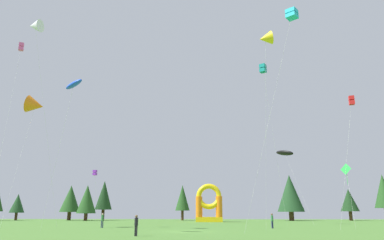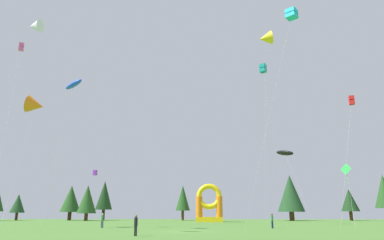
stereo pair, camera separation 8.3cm
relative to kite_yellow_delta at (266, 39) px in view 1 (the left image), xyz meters
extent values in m
plane|color=#47752D|center=(-8.22, 2.08, -19.10)|extent=(120.00, 120.00, 0.00)
cone|color=yellow|center=(0.00, 0.00, 0.01)|extent=(1.53, 1.45, 1.58)
cylinder|color=silver|center=(-0.11, 2.37, -9.54)|extent=(0.23, 4.76, 19.11)
ellipsoid|color=blue|center=(-19.18, -1.23, -5.08)|extent=(2.54, 2.22, 1.20)
cylinder|color=silver|center=(-20.63, -0.17, -12.09)|extent=(2.92, 2.12, 14.02)
cube|color=purple|center=(-23.70, 20.91, -11.60)|extent=(0.59, 0.59, 0.36)
cube|color=purple|center=(-23.70, 20.91, -11.17)|extent=(0.59, 0.59, 0.36)
cylinder|color=silver|center=(-23.53, 22.02, -15.24)|extent=(0.37, 2.23, 7.72)
cube|color=#19B7CC|center=(1.72, -4.43, -0.12)|extent=(1.26, 1.26, 0.37)
cube|color=#19B7CC|center=(1.72, -4.43, 0.33)|extent=(1.26, 1.26, 0.37)
cylinder|color=silver|center=(-0.61, -2.65, -9.50)|extent=(4.67, 3.57, 19.21)
cube|color=#0C7F7A|center=(1.73, 13.40, 1.95)|extent=(1.09, 1.09, 0.53)
cube|color=#0C7F7A|center=(1.73, 13.40, 2.59)|extent=(1.09, 1.09, 0.53)
cylinder|color=silver|center=(3.21, 15.85, -8.42)|extent=(2.99, 4.90, 21.37)
cube|color=red|center=(10.14, 5.41, -5.38)|extent=(0.65, 0.65, 0.45)
cube|color=red|center=(10.14, 5.41, -4.84)|extent=(0.65, 0.65, 0.45)
cylinder|color=silver|center=(8.90, 5.66, -12.11)|extent=(2.48, 0.51, 13.99)
pyramid|color=green|center=(10.25, 9.38, -12.48)|extent=(0.88, 1.00, 1.00)
cylinder|color=green|center=(10.19, 9.34, -13.33)|extent=(0.04, 0.04, 1.72)
cylinder|color=silver|center=(10.08, 8.58, -15.78)|extent=(0.22, 1.52, 6.64)
ellipsoid|color=black|center=(6.06, 23.39, -8.15)|extent=(3.13, 3.38, 1.59)
cylinder|color=silver|center=(7.45, 21.68, -13.62)|extent=(2.81, 3.43, 10.96)
cone|color=white|center=(-26.43, 3.48, 4.13)|extent=(1.64, 1.71, 1.63)
cylinder|color=silver|center=(-25.93, 8.03, -7.49)|extent=(1.03, 9.11, 23.23)
cone|color=orange|center=(-27.76, 8.23, -4.26)|extent=(2.62, 2.49, 2.51)
cylinder|color=silver|center=(-27.32, 5.23, -11.68)|extent=(0.89, 6.02, 14.85)
cube|color=#EA599E|center=(-29.90, 7.07, 3.01)|extent=(0.75, 0.75, 0.45)
cube|color=#EA599E|center=(-29.90, 7.07, 3.55)|extent=(0.75, 0.75, 0.45)
cylinder|color=silver|center=(-28.02, 2.97, -7.91)|extent=(3.79, 8.21, 22.38)
cylinder|color=navy|center=(-18.93, 9.98, -18.70)|extent=(0.15, 0.15, 0.80)
cylinder|color=navy|center=(-18.77, 10.03, -18.70)|extent=(0.15, 0.15, 0.80)
cylinder|color=#33723F|center=(-18.85, 10.01, -17.98)|extent=(0.35, 0.35, 0.64)
sphere|color=beige|center=(-18.85, 10.01, -17.55)|extent=(0.22, 0.22, 0.22)
cylinder|color=navy|center=(1.15, 9.29, -18.70)|extent=(0.17, 0.17, 0.80)
cylinder|color=navy|center=(1.26, 9.40, -18.70)|extent=(0.17, 0.17, 0.80)
cylinder|color=#33723F|center=(1.20, 9.34, -17.98)|extent=(0.40, 0.40, 0.63)
sphere|color=brown|center=(1.20, 9.34, -17.56)|extent=(0.22, 0.22, 0.22)
cylinder|color=black|center=(-11.77, -4.89, -18.71)|extent=(0.15, 0.15, 0.78)
cylinder|color=black|center=(-11.64, -4.97, -18.71)|extent=(0.15, 0.15, 0.78)
cylinder|color=black|center=(-11.71, -4.93, -18.02)|extent=(0.37, 0.37, 0.61)
sphere|color=brown|center=(-11.71, -4.93, -17.61)|extent=(0.21, 0.21, 0.21)
cube|color=yellow|center=(-6.16, 36.57, -18.66)|extent=(4.98, 4.21, 0.89)
cylinder|color=orange|center=(-8.06, 35.05, -16.33)|extent=(1.18, 1.18, 3.76)
cylinder|color=orange|center=(-4.26, 35.05, -16.33)|extent=(1.18, 1.18, 3.76)
cylinder|color=orange|center=(-8.06, 38.08, -16.33)|extent=(1.18, 1.18, 3.76)
cylinder|color=orange|center=(-4.26, 38.08, -16.33)|extent=(1.18, 1.18, 3.76)
torus|color=yellow|center=(-6.16, 35.05, -14.45)|extent=(4.74, 0.94, 4.74)
cylinder|color=#4C331E|center=(-49.41, 46.79, -18.28)|extent=(0.58, 0.58, 1.65)
cone|color=#1E4221|center=(-49.41, 46.79, -15.40)|extent=(3.23, 3.23, 4.11)
cylinder|color=#4C331E|center=(-37.80, 48.03, -18.20)|extent=(0.81, 0.81, 1.80)
cone|color=#234C1E|center=(-37.80, 48.03, -14.33)|extent=(4.52, 4.52, 5.94)
cylinder|color=#4C331E|center=(-32.62, 44.07, -18.34)|extent=(0.74, 0.74, 1.52)
cone|color=#234C1E|center=(-32.62, 44.07, -14.57)|extent=(4.13, 4.13, 6.01)
cylinder|color=#4C331E|center=(-30.06, 47.94, -17.94)|extent=(0.68, 0.68, 2.33)
cone|color=#193819|center=(-30.06, 47.94, -13.58)|extent=(3.76, 3.76, 6.38)
cylinder|color=#4C331E|center=(-12.15, 48.00, -18.04)|extent=(0.58, 0.58, 2.12)
cone|color=#234C1E|center=(-12.15, 48.00, -14.19)|extent=(3.21, 3.21, 5.59)
cylinder|color=#4C331E|center=(11.52, 46.73, -18.18)|extent=(1.04, 1.04, 1.85)
cone|color=#1E4221|center=(11.52, 46.73, -13.30)|extent=(5.76, 5.76, 7.91)
cylinder|color=#4C331E|center=(24.37, 47.69, -18.13)|extent=(0.70, 0.70, 1.95)
cone|color=#193819|center=(24.37, 47.69, -14.78)|extent=(3.87, 3.87, 4.75)
cone|color=#234C1E|center=(31.94, 47.54, -12.85)|extent=(4.36, 4.36, 7.18)
camera|label=1|loc=(-5.86, -33.77, -17.27)|focal=33.42mm
camera|label=2|loc=(-5.78, -33.76, -17.27)|focal=33.42mm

